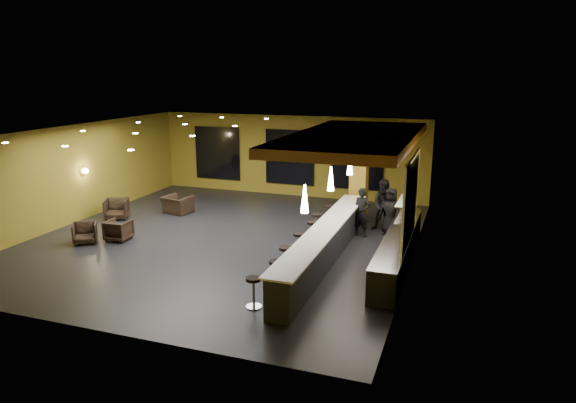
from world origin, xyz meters
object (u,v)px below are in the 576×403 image
(bar_stool_2, at_px, (286,257))
(armchair_c, at_px, (117,209))
(prep_counter, at_px, (398,250))
(armchair_a, at_px, (85,233))
(bar_stool_5, at_px, (317,222))
(staff_c, at_px, (391,211))
(bar_stool_4, at_px, (313,230))
(armchair_b, at_px, (119,230))
(bar_stool_1, at_px, (276,271))
(bar_stool_3, at_px, (299,242))
(pendant_0, at_px, (305,199))
(bar_stool_0, at_px, (254,288))
(pendant_2, at_px, (350,164))
(staff_b, at_px, (385,205))
(armchair_d, at_px, (177,205))
(bar_stool_6, at_px, (330,213))
(staff_a, at_px, (362,212))
(column, at_px, (359,173))
(pendant_1, at_px, (331,179))
(bar_counter, at_px, (325,245))

(bar_stool_2, bearing_deg, armchair_c, 159.10)
(prep_counter, height_order, armchair_a, prep_counter)
(armchair_a, distance_m, bar_stool_5, 7.49)
(armchair_c, distance_m, bar_stool_2, 8.27)
(staff_c, distance_m, bar_stool_4, 2.91)
(armchair_a, distance_m, armchair_b, 1.03)
(bar_stool_1, height_order, bar_stool_3, bar_stool_3)
(pendant_0, bearing_deg, bar_stool_0, -119.76)
(pendant_2, distance_m, staff_b, 1.92)
(staff_c, height_order, bar_stool_5, staff_c)
(armchair_d, bearing_deg, pendant_2, -170.90)
(bar_stool_1, xyz_separation_m, bar_stool_6, (-0.06, 5.51, 0.04))
(prep_counter, bearing_deg, armchair_c, 173.08)
(prep_counter, bearing_deg, pendant_2, 128.66)
(armchair_a, xyz_separation_m, bar_stool_1, (7.00, -1.29, 0.13))
(bar_stool_3, height_order, bar_stool_6, bar_stool_6)
(bar_stool_3, bearing_deg, staff_b, 61.16)
(pendant_0, relative_size, pendant_2, 1.00)
(pendant_2, distance_m, armchair_b, 7.86)
(staff_a, distance_m, staff_b, 1.07)
(bar_stool_4, xyz_separation_m, bar_stool_6, (-0.02, 2.11, -0.01))
(bar_stool_4, relative_size, bar_stool_5, 1.11)
(armchair_d, bearing_deg, bar_stool_6, -168.04)
(armchair_b, distance_m, bar_stool_1, 6.45)
(bar_stool_5, bearing_deg, column, 67.38)
(bar_stool_3, bearing_deg, prep_counter, 8.40)
(staff_a, bearing_deg, bar_stool_3, -102.20)
(pendant_1, bearing_deg, staff_a, 77.25)
(pendant_2, xyz_separation_m, bar_stool_0, (-0.79, -6.38, -1.88))
(bar_counter, height_order, armchair_d, bar_counter)
(bar_stool_3, bearing_deg, bar_stool_5, 93.32)
(staff_c, bearing_deg, bar_stool_0, -97.53)
(bar_stool_2, bearing_deg, pendant_2, 79.42)
(staff_b, height_order, bar_stool_3, staff_b)
(bar_stool_5, bearing_deg, bar_stool_0, -88.53)
(bar_stool_0, bearing_deg, pendant_2, 82.95)
(staff_b, distance_m, bar_stool_1, 6.05)
(armchair_b, relative_size, bar_stool_0, 1.00)
(staff_c, height_order, armchair_b, staff_c)
(bar_stool_3, bearing_deg, armchair_a, -171.94)
(bar_stool_2, bearing_deg, armchair_a, 177.64)
(bar_counter, bearing_deg, bar_stool_6, 102.58)
(bar_stool_5, bearing_deg, staff_a, 13.94)
(pendant_1, distance_m, armchair_b, 7.19)
(pendant_1, relative_size, staff_c, 0.44)
(armchair_c, distance_m, bar_stool_3, 7.88)
(column, distance_m, bar_stool_3, 4.76)
(pendant_1, height_order, staff_c, pendant_1)
(pendant_0, relative_size, armchair_a, 0.95)
(staff_c, bearing_deg, column, 145.42)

